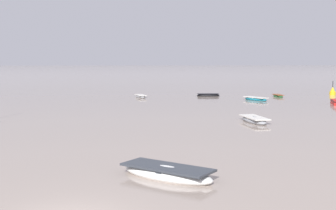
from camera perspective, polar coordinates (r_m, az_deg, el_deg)
The scene contains 7 objects.
rowboat_moored_0 at distance 65.26m, azimuth 5.20°, elevation 1.27°, with size 3.39×1.21×0.53m.
rowboat_moored_1 at distance 38.71m, azimuth 11.06°, elevation -1.92°, with size 1.92×4.26×0.65m.
rowboat_moored_2 at distance 59.58m, azimuth 11.24°, elevation 0.76°, with size 2.96×3.95×0.60m.
rowboat_moored_3 at distance 63.00m, azimuth -3.55°, elevation 1.11°, with size 1.81×3.46×0.52m.
rowboat_moored_7 at distance 66.05m, azimuth 13.99°, elevation 1.15°, with size 1.06×2.92×0.46m.
rowboat_moored_8 at distance 20.33m, azimuth -0.11°, elevation -8.79°, with size 4.65×4.17×0.74m.
channel_buoy at distance 71.75m, azimuth 20.44°, elevation 1.59°, with size 0.90×0.90×2.30m.
Camera 1 is at (2.21, -14.49, 5.34)m, focal length 47.31 mm.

